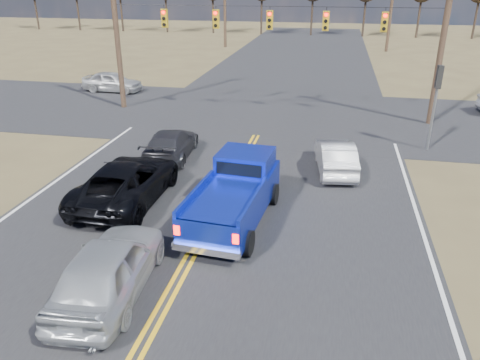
% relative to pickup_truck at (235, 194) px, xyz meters
% --- Properties ---
extents(ground, '(160.00, 160.00, 0.00)m').
position_rel_pickup_truck_xyz_m(ground, '(-0.82, -4.96, -0.97)').
color(ground, brown).
rests_on(ground, ground).
extents(road_main, '(14.00, 120.00, 0.02)m').
position_rel_pickup_truck_xyz_m(road_main, '(-0.82, 5.04, -0.97)').
color(road_main, '#28282B').
rests_on(road_main, ground).
extents(road_cross, '(120.00, 12.00, 0.02)m').
position_rel_pickup_truck_xyz_m(road_cross, '(-0.82, 13.04, -0.97)').
color(road_cross, '#28282B').
rests_on(road_cross, ground).
extents(signal_gantry, '(19.60, 4.83, 10.00)m').
position_rel_pickup_truck_xyz_m(signal_gantry, '(-0.31, 12.83, 4.09)').
color(signal_gantry, '#473323').
rests_on(signal_gantry, ground).
extents(utility_poles, '(19.60, 58.32, 10.00)m').
position_rel_pickup_truck_xyz_m(utility_poles, '(-0.82, 12.04, 4.26)').
color(utility_poles, '#473323').
rests_on(utility_poles, ground).
extents(treeline, '(87.00, 117.80, 7.40)m').
position_rel_pickup_truck_xyz_m(treeline, '(-0.82, 22.00, 4.73)').
color(treeline, '#33261C').
rests_on(treeline, ground).
extents(pickup_truck, '(2.49, 5.48, 2.00)m').
position_rel_pickup_truck_xyz_m(pickup_truck, '(0.00, 0.00, 0.00)').
color(pickup_truck, black).
rests_on(pickup_truck, ground).
extents(silver_suv, '(2.15, 4.67, 1.55)m').
position_rel_pickup_truck_xyz_m(silver_suv, '(-2.29, -4.45, -0.20)').
color(silver_suv, '#B1B6BA').
rests_on(silver_suv, ground).
extents(black_suv, '(2.53, 5.40, 1.49)m').
position_rel_pickup_truck_xyz_m(black_suv, '(-4.10, 0.72, -0.22)').
color(black_suv, black).
rests_on(black_suv, ground).
extents(white_car_queue, '(1.88, 4.12, 1.31)m').
position_rel_pickup_truck_xyz_m(white_car_queue, '(3.16, 5.04, -0.32)').
color(white_car_queue, silver).
rests_on(white_car_queue, ground).
extents(dgrey_car_queue, '(2.14, 4.55, 1.28)m').
position_rel_pickup_truck_xyz_m(dgrey_car_queue, '(-4.02, 5.19, -0.33)').
color(dgrey_car_queue, '#323136').
rests_on(dgrey_car_queue, ground).
extents(cross_car_west, '(1.89, 4.23, 1.41)m').
position_rel_pickup_truck_xyz_m(cross_car_west, '(-12.40, 16.96, -0.27)').
color(cross_car_west, '#BABABA').
rests_on(cross_car_west, ground).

